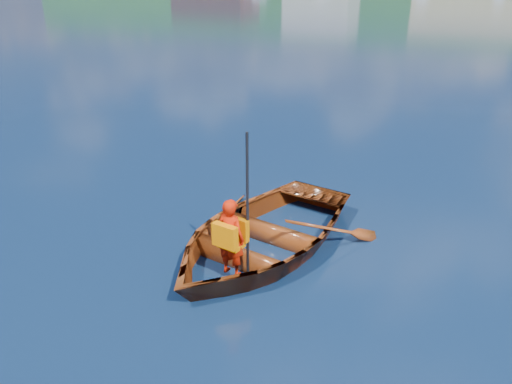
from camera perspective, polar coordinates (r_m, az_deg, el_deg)
name	(u,v)px	position (r m, az deg, el deg)	size (l,w,h in m)	color
ground	(256,266)	(6.87, -0.03, -8.42)	(600.00, 600.00, 0.00)	#0E253C
rowboat	(261,234)	(7.17, 0.58, -4.79)	(3.24, 4.08, 0.76)	brown
child_paddler	(231,236)	(6.26, -2.85, -5.09)	(0.42, 0.39, 1.88)	#BC1703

